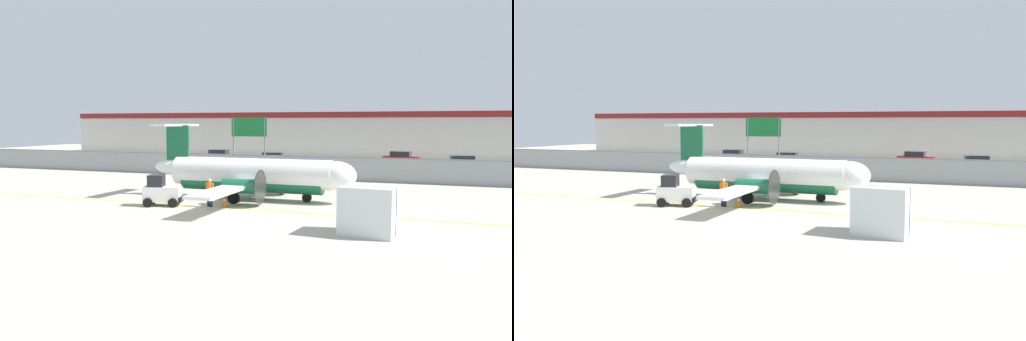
% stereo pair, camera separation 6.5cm
% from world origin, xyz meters
% --- Properties ---
extents(ground_plane, '(140.00, 140.00, 0.01)m').
position_xyz_m(ground_plane, '(0.00, 2.00, 0.00)').
color(ground_plane, '#B2AD99').
extents(perimeter_fence, '(98.00, 0.10, 2.10)m').
position_xyz_m(perimeter_fence, '(0.00, 18.00, 1.12)').
color(perimeter_fence, gray).
rests_on(perimeter_fence, ground).
extents(parking_lot_strip, '(98.00, 17.00, 0.12)m').
position_xyz_m(parking_lot_strip, '(0.00, 29.50, 0.06)').
color(parking_lot_strip, '#38383A').
rests_on(parking_lot_strip, ground).
extents(background_building, '(91.00, 8.10, 6.50)m').
position_xyz_m(background_building, '(0.00, 47.99, 3.26)').
color(background_building, beige).
rests_on(background_building, ground).
extents(commuter_airplane, '(14.09, 16.01, 4.92)m').
position_xyz_m(commuter_airplane, '(-0.35, 5.72, 1.60)').
color(commuter_airplane, white).
rests_on(commuter_airplane, ground).
extents(baggage_tug, '(2.55, 1.93, 1.88)m').
position_xyz_m(baggage_tug, '(-4.74, 1.37, 0.86)').
color(baggage_tug, silver).
rests_on(baggage_tug, ground).
extents(ground_crew_worker, '(0.55, 0.38, 1.70)m').
position_xyz_m(ground_crew_worker, '(-1.84, 2.03, 0.95)').
color(ground_crew_worker, '#191E4C').
rests_on(ground_crew_worker, ground).
extents(cargo_container, '(2.60, 2.24, 2.20)m').
position_xyz_m(cargo_container, '(8.06, -2.27, 1.10)').
color(cargo_container, silver).
rests_on(cargo_container, ground).
extents(traffic_cone_near_left, '(0.36, 0.36, 0.64)m').
position_xyz_m(traffic_cone_near_left, '(-0.98, 2.30, 0.31)').
color(traffic_cone_near_left, orange).
rests_on(traffic_cone_near_left, ground).
extents(traffic_cone_near_right, '(0.36, 0.36, 0.64)m').
position_xyz_m(traffic_cone_near_right, '(0.66, 8.35, 0.31)').
color(traffic_cone_near_right, orange).
rests_on(traffic_cone_near_right, ground).
extents(traffic_cone_far_left, '(0.36, 0.36, 0.64)m').
position_xyz_m(traffic_cone_far_left, '(-7.29, 5.56, 0.31)').
color(traffic_cone_far_left, orange).
rests_on(traffic_cone_far_left, ground).
extents(parked_car_0, '(4.27, 2.14, 1.58)m').
position_xyz_m(parked_car_0, '(-14.57, 31.38, 0.89)').
color(parked_car_0, black).
rests_on(parked_car_0, parking_lot_strip).
extents(parked_car_1, '(4.35, 2.34, 1.58)m').
position_xyz_m(parked_car_1, '(-6.55, 28.31, 0.89)').
color(parked_car_1, '#B28C19').
rests_on(parked_car_1, parking_lot_strip).
extents(parked_car_2, '(4.26, 2.13, 1.58)m').
position_xyz_m(parked_car_2, '(0.85, 23.74, 0.89)').
color(parked_car_2, '#B28C19').
rests_on(parked_car_2, parking_lot_strip).
extents(parked_car_3, '(4.37, 2.39, 1.58)m').
position_xyz_m(parked_car_3, '(6.99, 35.30, 0.89)').
color(parked_car_3, red).
rests_on(parked_car_3, parking_lot_strip).
extents(parked_car_4, '(4.37, 2.39, 1.58)m').
position_xyz_m(parked_car_4, '(13.15, 29.89, 0.89)').
color(parked_car_4, '#19662D').
rests_on(parked_car_4, parking_lot_strip).
extents(highway_sign, '(3.60, 0.14, 5.50)m').
position_xyz_m(highway_sign, '(-6.16, 20.04, 4.14)').
color(highway_sign, slate).
rests_on(highway_sign, ground).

